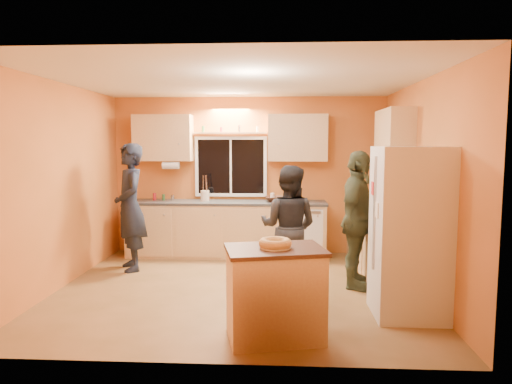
# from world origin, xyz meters

# --- Properties ---
(ground) EXTENTS (4.50, 4.50, 0.00)m
(ground) POSITION_xyz_m (0.00, 0.00, 0.00)
(ground) COLOR brown
(ground) RESTS_ON ground
(room_shell) EXTENTS (4.54, 4.04, 2.61)m
(room_shell) POSITION_xyz_m (0.12, 0.41, 1.62)
(room_shell) COLOR orange
(room_shell) RESTS_ON ground
(back_counter) EXTENTS (4.23, 0.62, 0.90)m
(back_counter) POSITION_xyz_m (0.01, 1.70, 0.45)
(back_counter) COLOR tan
(back_counter) RESTS_ON ground
(right_counter) EXTENTS (0.62, 1.84, 0.90)m
(right_counter) POSITION_xyz_m (1.95, 0.50, 0.45)
(right_counter) COLOR tan
(right_counter) RESTS_ON ground
(refrigerator) EXTENTS (0.72, 0.70, 1.80)m
(refrigerator) POSITION_xyz_m (1.89, -0.80, 0.90)
(refrigerator) COLOR silver
(refrigerator) RESTS_ON ground
(island) EXTENTS (1.01, 0.79, 0.87)m
(island) POSITION_xyz_m (0.49, -1.46, 0.44)
(island) COLOR tan
(island) RESTS_ON ground
(bundt_pastry) EXTENTS (0.31, 0.31, 0.09)m
(bundt_pastry) POSITION_xyz_m (0.49, -1.46, 0.91)
(bundt_pastry) COLOR tan
(bundt_pastry) RESTS_ON island
(person_left) EXTENTS (0.70, 0.80, 1.84)m
(person_left) POSITION_xyz_m (-1.63, 0.81, 0.92)
(person_left) COLOR black
(person_left) RESTS_ON ground
(person_center) EXTENTS (0.90, 0.79, 1.56)m
(person_center) POSITION_xyz_m (0.63, 0.10, 0.78)
(person_center) COLOR black
(person_center) RESTS_ON ground
(person_right) EXTENTS (0.78, 1.11, 1.75)m
(person_right) POSITION_xyz_m (1.50, 0.14, 0.87)
(person_right) COLOR #393D27
(person_right) RESTS_ON ground
(mixing_bowl) EXTENTS (0.36, 0.36, 0.08)m
(mixing_bowl) POSITION_xyz_m (0.45, 1.71, 0.94)
(mixing_bowl) COLOR black
(mixing_bowl) RESTS_ON back_counter
(utensil_crock) EXTENTS (0.14, 0.14, 0.17)m
(utensil_crock) POSITION_xyz_m (-0.70, 1.73, 0.99)
(utensil_crock) COLOR beige
(utensil_crock) RESTS_ON back_counter
(potted_plant) EXTENTS (0.30, 0.28, 0.28)m
(potted_plant) POSITION_xyz_m (1.94, 0.05, 1.04)
(potted_plant) COLOR gray
(potted_plant) RESTS_ON right_counter
(red_box) EXTENTS (0.17, 0.14, 0.07)m
(red_box) POSITION_xyz_m (2.00, 1.28, 0.94)
(red_box) COLOR red
(red_box) RESTS_ON right_counter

